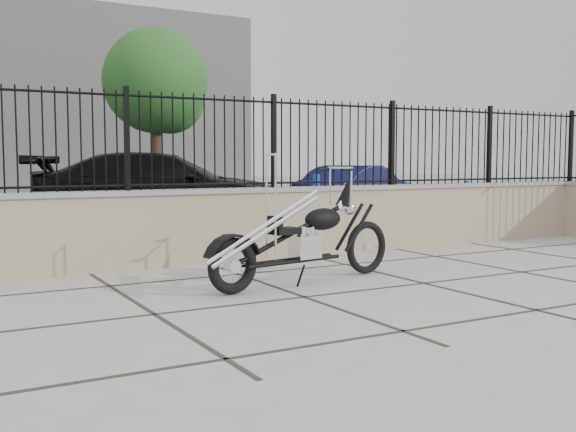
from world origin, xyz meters
The scene contains 10 objects.
ground_plane centered at (0.00, 0.00, 0.00)m, with size 90.00×90.00×0.00m, color #99968E.
parking_lot centered at (0.00, 12.50, 0.00)m, with size 30.00×30.00×0.00m, color black.
retaining_wall centered at (0.00, 2.50, 0.48)m, with size 14.00×0.36×0.96m, color gray.
iron_fence centered at (0.00, 2.50, 1.56)m, with size 14.00×0.08×1.20m, color black.
chopper_motorcycle centered at (0.34, 0.63, 0.71)m, with size 2.37×0.42×1.42m, color black, non-canonical shape.
car_black centered at (1.12, 7.38, 0.74)m, with size 2.08×5.11×1.48m, color black.
car_blue centered at (5.69, 7.12, 0.61)m, with size 1.28×3.68×1.21m, color #11133E.
bollard_b centered at (3.24, 5.03, 0.53)m, with size 0.13×0.13×1.07m, color #0E18D9.
bollard_c centered at (6.64, 4.68, 0.45)m, with size 0.11×0.11×0.91m, color #0B24AF.
tree_right centered at (3.99, 16.48, 4.13)m, with size 3.50×3.50×5.90m.
Camera 1 is at (-3.29, -5.53, 1.32)m, focal length 42.00 mm.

